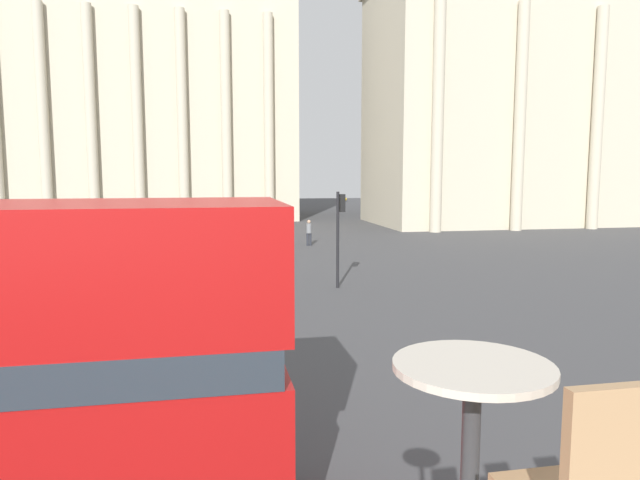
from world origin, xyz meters
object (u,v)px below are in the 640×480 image
object	(u,v)px
traffic_light_near	(151,280)
pedestrian_white	(100,270)
plaza_building_left	(147,106)
traffic_light_mid	(340,225)
plaza_building_right	(516,105)
traffic_light_far	(124,223)
pedestrian_grey	(309,231)
cafe_dining_table	(472,413)

from	to	relation	value
traffic_light_near	pedestrian_white	world-z (taller)	traffic_light_near
plaza_building_left	traffic_light_mid	world-z (taller)	plaza_building_left
traffic_light_near	traffic_light_mid	bearing A→B (deg)	53.64
traffic_light_near	plaza_building_right	bearing A→B (deg)	50.58
traffic_light_far	pedestrian_grey	distance (m)	12.18
plaza_building_left	traffic_light_mid	distance (m)	41.75
pedestrian_white	pedestrian_grey	bearing A→B (deg)	110.56
cafe_dining_table	plaza_building_right	distance (m)	53.81
cafe_dining_table	plaza_building_left	world-z (taller)	plaza_building_left
traffic_light_near	traffic_light_far	world-z (taller)	traffic_light_near
traffic_light_far	pedestrian_white	bearing A→B (deg)	-90.14
pedestrian_grey	pedestrian_white	bearing A→B (deg)	-82.89
plaza_building_left	pedestrian_white	size ratio (longest dim) A/B	17.61
cafe_dining_table	traffic_light_mid	xyz separation A→B (m)	(4.07, 19.96, -1.15)
plaza_building_right	traffic_light_mid	size ratio (longest dim) A/B	6.83
plaza_building_left	plaza_building_right	distance (m)	35.92
plaza_building_left	plaza_building_right	xyz separation A→B (m)	(33.52, -12.90, -0.67)
traffic_light_near	pedestrian_grey	bearing A→B (deg)	71.32
cafe_dining_table	pedestrian_grey	bearing A→B (deg)	81.21
traffic_light_near	traffic_light_mid	distance (m)	10.74
traffic_light_near	traffic_light_far	bearing A→B (deg)	100.02
traffic_light_far	pedestrian_white	xyz separation A→B (m)	(-0.02, -6.50, -1.18)
pedestrian_grey	pedestrian_white	distance (m)	16.57
traffic_light_mid	pedestrian_grey	xyz separation A→B (m)	(1.09, 13.42, -1.58)
plaza_building_left	traffic_light_mid	size ratio (longest dim) A/B	7.67
plaza_building_left	plaza_building_right	world-z (taller)	plaza_building_left
pedestrian_white	plaza_building_right	bearing A→B (deg)	98.13
traffic_light_near	pedestrian_white	size ratio (longest dim) A/B	1.95
plaza_building_right	traffic_light_near	xyz separation A→B (m)	(-28.77, -35.01, -8.50)
traffic_light_far	pedestrian_grey	bearing A→B (deg)	32.66
plaza_building_right	traffic_light_far	size ratio (longest dim) A/B	8.08
traffic_light_mid	pedestrian_white	bearing A→B (deg)	177.64
traffic_light_mid	plaza_building_right	bearing A→B (deg)	49.64
plaza_building_right	traffic_light_near	world-z (taller)	plaza_building_right
cafe_dining_table	traffic_light_far	distance (m)	27.35
cafe_dining_table	traffic_light_mid	distance (m)	20.40
plaza_building_right	pedestrian_white	distance (m)	42.00
traffic_light_mid	pedestrian_grey	world-z (taller)	traffic_light_mid
plaza_building_left	pedestrian_white	distance (m)	40.30
plaza_building_right	traffic_light_mid	distance (m)	35.55
cafe_dining_table	traffic_light_near	bearing A→B (deg)	101.46
cafe_dining_table	traffic_light_mid	size ratio (longest dim) A/B	0.19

